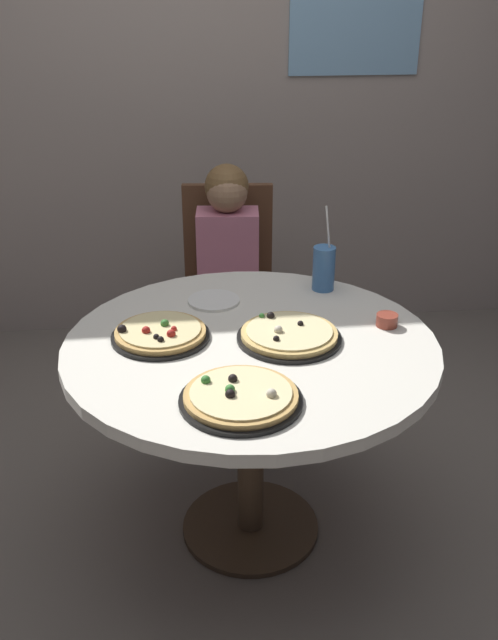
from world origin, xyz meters
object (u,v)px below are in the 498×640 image
object	(u,v)px
dining_table	(251,370)
plate_small	(214,301)
pizza_cheese	(241,397)
diner_child	(228,307)
soda_cup	(324,268)
pizza_veggie	(289,335)
pizza_pepperoni	(160,334)
chair_wooden	(228,281)
sauce_bowl	(387,320)

from	to	relation	value
dining_table	plate_small	size ratio (longest dim) A/B	6.48
pizza_cheese	diner_child	bearing A→B (deg)	87.22
soda_cup	dining_table	bearing A→B (deg)	-128.54
pizza_veggie	soda_cup	distance (m)	0.43
pizza_cheese	pizza_pepperoni	distance (m)	0.45
pizza_veggie	plate_small	size ratio (longest dim) A/B	1.82
dining_table	pizza_veggie	bearing A→B (deg)	0.68
dining_table	pizza_cheese	size ratio (longest dim) A/B	3.51
pizza_cheese	dining_table	bearing A→B (deg)	79.51
pizza_veggie	pizza_cheese	world-z (taller)	same
dining_table	pizza_pepperoni	xyz separation A→B (m)	(-0.28, 0.05, 0.12)
pizza_cheese	pizza_pepperoni	world-z (taller)	same
chair_wooden	diner_child	bearing A→B (deg)	-94.40
dining_table	sauce_bowl	size ratio (longest dim) A/B	16.67
soda_cup	plate_small	size ratio (longest dim) A/B	1.71
dining_table	pizza_cheese	xyz separation A→B (m)	(-0.06, -0.34, 0.12)
chair_wooden	dining_table	bearing A→B (deg)	-90.43
dining_table	soda_cup	size ratio (longest dim) A/B	3.80
dining_table	diner_child	world-z (taller)	diner_child
plate_small	soda_cup	bearing A→B (deg)	10.16
dining_table	chair_wooden	xyz separation A→B (m)	(0.01, 1.02, -0.12)
pizza_pepperoni	sauce_bowl	xyz separation A→B (m)	(0.73, 0.01, 0.00)
chair_wooden	pizza_cheese	size ratio (longest dim) A/B	2.85
pizza_veggie	sauce_bowl	size ratio (longest dim) A/B	4.69
diner_child	pizza_cheese	xyz separation A→B (m)	(-0.06, -1.18, 0.28)
pizza_veggie	plate_small	world-z (taller)	pizza_veggie
diner_child	pizza_cheese	size ratio (longest dim) A/B	3.25
pizza_pepperoni	pizza_cheese	bearing A→B (deg)	-61.47
plate_small	chair_wooden	bearing A→B (deg)	81.71
pizza_cheese	soda_cup	bearing A→B (deg)	63.14
dining_table	chair_wooden	world-z (taller)	chair_wooden
soda_cup	plate_small	xyz separation A→B (m)	(-0.40, -0.07, -0.08)
diner_child	pizza_veggie	bearing A→B (deg)	-81.41
pizza_pepperoni	soda_cup	bearing A→B (deg)	29.54
pizza_cheese	soda_cup	size ratio (longest dim) A/B	1.08
pizza_veggie	pizza_cheese	size ratio (longest dim) A/B	0.99
diner_child	sauce_bowl	distance (m)	0.94
pizza_veggie	pizza_cheese	bearing A→B (deg)	-117.96
soda_cup	plate_small	world-z (taller)	soda_cup
pizza_pepperoni	plate_small	size ratio (longest dim) A/B	1.72
chair_wooden	soda_cup	size ratio (longest dim) A/B	3.09
chair_wooden	sauce_bowl	distance (m)	1.08
chair_wooden	diner_child	xyz separation A→B (m)	(-0.01, -0.18, -0.05)
soda_cup	sauce_bowl	distance (m)	0.36
pizza_pepperoni	plate_small	world-z (taller)	pizza_pepperoni
chair_wooden	plate_small	bearing A→B (deg)	-98.29
pizza_cheese	soda_cup	distance (m)	0.82
chair_wooden	sauce_bowl	size ratio (longest dim) A/B	13.57
pizza_pepperoni	dining_table	bearing A→B (deg)	-10.42
dining_table	soda_cup	distance (m)	0.52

